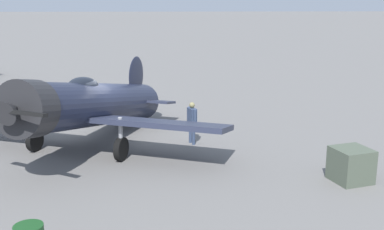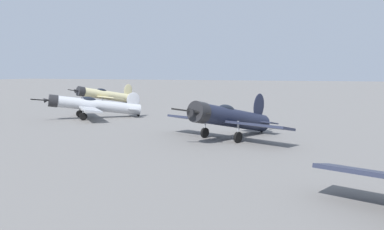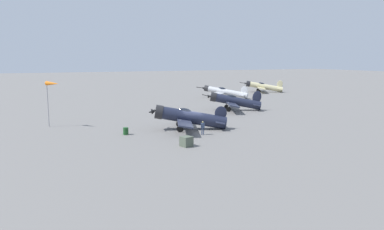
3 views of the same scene
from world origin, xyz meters
TOP-DOWN VIEW (x-y plane):
  - airplane_mid_apron at (13.29, 12.66)m, footprint 9.12×10.75m
  - airplane_far_line at (21.16, 30.25)m, footprint 9.45×9.24m
  - airplane_outer_stand at (37.55, 39.27)m, footprint 10.35×10.38m

SIDE VIEW (x-z plane):
  - airplane_far_line at x=21.16m, z-range 0.02..2.86m
  - airplane_outer_stand at x=37.55m, z-range -0.12..3.06m
  - airplane_mid_apron at x=13.29m, z-range -0.11..3.33m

